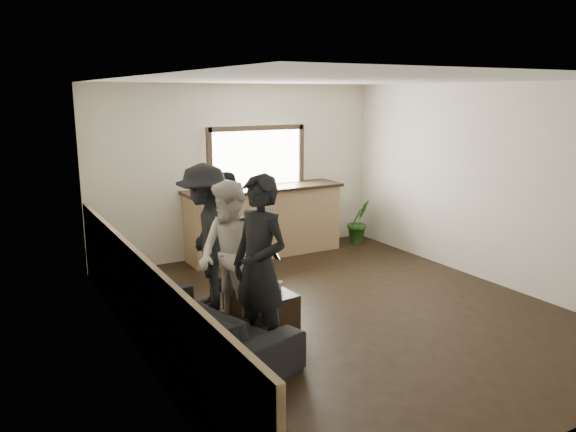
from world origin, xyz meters
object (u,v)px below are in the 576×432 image
person_c (206,237)px  person_d (229,230)px  bar_counter (264,217)px  sofa (208,323)px  coffee_table (260,305)px  cup_b (279,285)px  potted_plant (359,221)px  cup_a (248,282)px  person_b (230,257)px  person_a (260,267)px

person_c → person_d: bearing=150.3°
bar_counter → sofa: bearing=-126.4°
coffee_table → cup_b: 0.33m
potted_plant → person_d: 3.19m
coffee_table → cup_a: size_ratio=6.98×
cup_a → potted_plant: potted_plant is taller
cup_a → potted_plant: bearing=33.9°
person_c → bar_counter: bearing=151.3°
person_b → person_c: size_ratio=0.94×
sofa → person_a: (0.45, -0.33, 0.64)m
person_a → person_c: person_a is taller
person_d → potted_plant: bearing=141.2°
coffee_table → person_c: size_ratio=0.51×
person_c → cup_a: bearing=40.8°
sofa → cup_a: 0.94m
cup_a → person_b: bearing=-150.9°
person_a → person_d: bearing=147.4°
cup_b → bar_counter: bearing=66.4°
coffee_table → potted_plant: 3.93m
cup_a → bar_counter: bearing=58.9°
coffee_table → person_d: size_ratio=0.57×
sofa → person_b: size_ratio=1.21×
person_a → person_c: (-0.00, 1.49, -0.03)m
bar_counter → person_c: bearing=-134.1°
sofa → coffee_table: (0.82, 0.40, -0.10)m
potted_plant → person_b: 4.25m
person_c → person_d: person_c is taller
sofa → person_d: 2.03m
cup_a → person_d: (0.26, 1.13, 0.35)m
cup_a → person_a: (-0.28, -0.90, 0.48)m
cup_a → person_b: size_ratio=0.08×
sofa → person_d: person_d is taller
bar_counter → person_a: 3.67m
bar_counter → person_c: 2.46m
potted_plant → person_b: (-3.52, -2.33, 0.46)m
coffee_table → person_a: size_ratio=0.49×
potted_plant → person_c: (-3.52, -1.58, 0.51)m
potted_plant → cup_a: bearing=-146.1°
sofa → person_a: bearing=-142.3°
person_b → cup_a: bearing=105.8°
person_b → coffee_table: bearing=76.2°
cup_b → person_b: (-0.55, 0.12, 0.40)m
cup_a → potted_plant: size_ratio=0.17×
bar_counter → cup_a: bearing=-121.1°
bar_counter → person_d: 1.69m
coffee_table → person_b: 0.75m
sofa → coffee_table: sofa is taller
sofa → person_d: size_ratio=1.27×
sofa → cup_b: (1.00, 0.29, 0.16)m
cup_a → sofa: bearing=-142.4°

